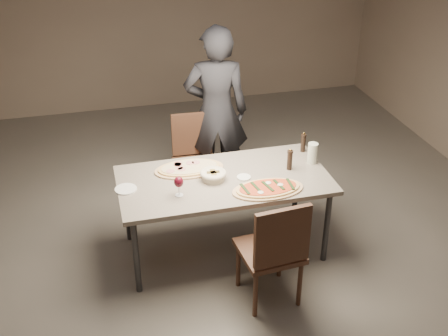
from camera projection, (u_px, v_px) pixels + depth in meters
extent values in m
plane|color=#5A544D|center=(224.00, 248.00, 5.15)|extent=(7.00, 7.00, 0.00)
plane|color=gray|center=(158.00, 6.00, 7.41)|extent=(6.00, 0.00, 6.00)
cube|color=gray|center=(224.00, 180.00, 4.79)|extent=(1.80, 0.90, 0.04)
cylinder|color=#333335|center=(136.00, 256.00, 4.48)|extent=(0.05, 0.05, 0.71)
cylinder|color=#333335|center=(327.00, 227.00, 4.84)|extent=(0.05, 0.05, 0.71)
cylinder|color=#333335|center=(127.00, 207.00, 5.11)|extent=(0.05, 0.05, 0.71)
cylinder|color=#333335|center=(296.00, 184.00, 5.46)|extent=(0.05, 0.05, 0.71)
ellipsoid|color=white|center=(280.00, 184.00, 4.61)|extent=(0.05, 0.05, 0.01)
ellipsoid|color=white|center=(261.00, 192.00, 4.51)|extent=(0.05, 0.05, 0.01)
ellipsoid|color=white|center=(268.00, 182.00, 4.64)|extent=(0.05, 0.05, 0.01)
cube|color=#1F3717|center=(245.00, 189.00, 4.55)|extent=(0.05, 0.17, 0.01)
cube|color=#1F3717|center=(256.00, 187.00, 4.58)|extent=(0.05, 0.17, 0.01)
cube|color=#1F3717|center=(268.00, 186.00, 4.59)|extent=(0.06, 0.17, 0.01)
cube|color=#1F3717|center=(279.00, 185.00, 4.61)|extent=(0.05, 0.17, 0.01)
cube|color=#1F3717|center=(290.00, 184.00, 4.62)|extent=(0.03, 0.17, 0.01)
cylinder|color=#D68A83|center=(177.00, 164.00, 4.92)|extent=(0.07, 0.07, 0.00)
cylinder|color=#D68A83|center=(196.00, 162.00, 4.95)|extent=(0.07, 0.07, 0.00)
cylinder|color=#D68A83|center=(171.00, 171.00, 4.81)|extent=(0.07, 0.07, 0.00)
cylinder|color=#D68A83|center=(179.00, 168.00, 4.86)|extent=(0.07, 0.07, 0.00)
cylinder|color=#D68A83|center=(182.00, 169.00, 4.84)|extent=(0.07, 0.07, 0.00)
cylinder|color=#D68A83|center=(178.00, 163.00, 4.94)|extent=(0.07, 0.07, 0.00)
cylinder|color=#D68A83|center=(190.00, 163.00, 4.94)|extent=(0.07, 0.07, 0.00)
cylinder|color=#D68A83|center=(178.00, 165.00, 4.91)|extent=(0.07, 0.07, 0.00)
cylinder|color=beige|center=(213.00, 176.00, 4.74)|extent=(0.19, 0.19, 0.07)
torus|color=beige|center=(213.00, 173.00, 4.72)|extent=(0.22, 0.22, 0.03)
cube|color=olive|center=(216.00, 174.00, 4.74)|extent=(0.06, 0.06, 0.04)
cube|color=olive|center=(212.00, 173.00, 4.75)|extent=(0.06, 0.06, 0.04)
cube|color=olive|center=(210.00, 175.00, 4.72)|extent=(0.06, 0.06, 0.04)
cube|color=olive|center=(214.00, 176.00, 4.71)|extent=(0.06, 0.06, 0.04)
cylinder|color=white|center=(244.00, 177.00, 4.78)|extent=(0.12, 0.12, 0.01)
cylinder|color=#AE9B40|center=(244.00, 177.00, 4.78)|extent=(0.08, 0.08, 0.00)
cylinder|color=black|center=(290.00, 161.00, 4.87)|extent=(0.05, 0.05, 0.16)
cylinder|color=black|center=(290.00, 152.00, 4.83)|extent=(0.05, 0.05, 0.02)
sphere|color=gold|center=(290.00, 150.00, 4.82)|extent=(0.02, 0.02, 0.02)
cylinder|color=black|center=(303.00, 144.00, 5.17)|extent=(0.04, 0.04, 0.16)
cylinder|color=black|center=(304.00, 135.00, 5.12)|extent=(0.05, 0.05, 0.02)
sphere|color=gold|center=(304.00, 133.00, 5.12)|extent=(0.02, 0.02, 0.02)
cylinder|color=silver|center=(312.00, 153.00, 4.97)|extent=(0.09, 0.09, 0.19)
cylinder|color=silver|center=(179.00, 195.00, 4.54)|extent=(0.07, 0.07, 0.01)
cylinder|color=silver|center=(179.00, 190.00, 4.51)|extent=(0.01, 0.01, 0.08)
ellipsoid|color=#4D0B18|center=(179.00, 182.00, 4.48)|extent=(0.08, 0.08, 0.09)
cylinder|color=white|center=(126.00, 189.00, 4.61)|extent=(0.18, 0.18, 0.01)
cube|color=#43281C|center=(269.00, 251.00, 4.39)|extent=(0.50, 0.50, 0.04)
cylinder|color=#43281C|center=(255.00, 295.00, 4.30)|extent=(0.04, 0.04, 0.43)
cylinder|color=#43281C|center=(300.00, 284.00, 4.41)|extent=(0.04, 0.04, 0.43)
cylinder|color=#43281C|center=(238.00, 265.00, 4.61)|extent=(0.04, 0.04, 0.43)
cylinder|color=#43281C|center=(280.00, 255.00, 4.72)|extent=(0.04, 0.04, 0.43)
cube|color=#43281C|center=(282.00, 237.00, 4.08)|extent=(0.44, 0.08, 0.48)
cube|color=#43281C|center=(196.00, 166.00, 5.64)|extent=(0.45, 0.45, 0.04)
cylinder|color=#43281C|center=(210.00, 174.00, 5.93)|extent=(0.04, 0.04, 0.40)
cylinder|color=#43281C|center=(177.00, 178.00, 5.87)|extent=(0.04, 0.04, 0.40)
cylinder|color=#43281C|center=(216.00, 191.00, 5.63)|extent=(0.04, 0.04, 0.40)
cylinder|color=#43281C|center=(181.00, 195.00, 5.57)|extent=(0.04, 0.04, 0.40)
cube|color=#43281C|center=(192.00, 134.00, 5.68)|extent=(0.41, 0.06, 0.45)
imported|color=black|center=(216.00, 112.00, 5.65)|extent=(0.72, 0.54, 1.78)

